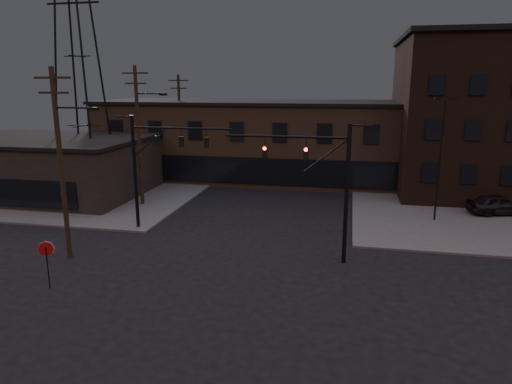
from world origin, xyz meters
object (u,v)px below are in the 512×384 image
stop_sign (46,254)px  parked_car_lot_b (434,189)px  traffic_signal_far (152,160)px  parked_car_lot_a (499,204)px  car_crossing (296,178)px  traffic_signal_near (327,178)px

stop_sign → parked_car_lot_b: (22.26, 24.07, -1.09)m
traffic_signal_far → parked_car_lot_a: traffic_signal_far is taller
car_crossing → traffic_signal_near: bearing=-70.4°
parked_car_lot_a → car_crossing: (-16.78, 8.11, -0.22)m
parked_car_lot_b → car_crossing: 13.20m
traffic_signal_near → stop_sign: traffic_signal_near is taller
traffic_signal_near → parked_car_lot_b: (8.91, 17.58, -4.18)m
traffic_signal_near → parked_car_lot_b: bearing=63.1°
traffic_signal_near → traffic_signal_far: 12.57m
traffic_signal_far → parked_car_lot_a: (24.83, 8.61, -4.07)m
traffic_signal_far → car_crossing: bearing=64.3°
parked_car_lot_b → car_crossing: car_crossing is taller
traffic_signal_near → parked_car_lot_b: size_ratio=1.92×
traffic_signal_far → parked_car_lot_b: traffic_signal_far is taller
traffic_signal_far → stop_sign: size_ratio=3.23×
traffic_signal_near → parked_car_lot_b: 20.15m
parked_car_lot_a → traffic_signal_near: bearing=118.8°
stop_sign → parked_car_lot_a: bearing=35.4°
parked_car_lot_a → parked_car_lot_b: 6.70m
traffic_signal_far → stop_sign: bearing=-97.3°
traffic_signal_far → parked_car_lot_a: bearing=19.1°
traffic_signal_near → stop_sign: 15.17m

